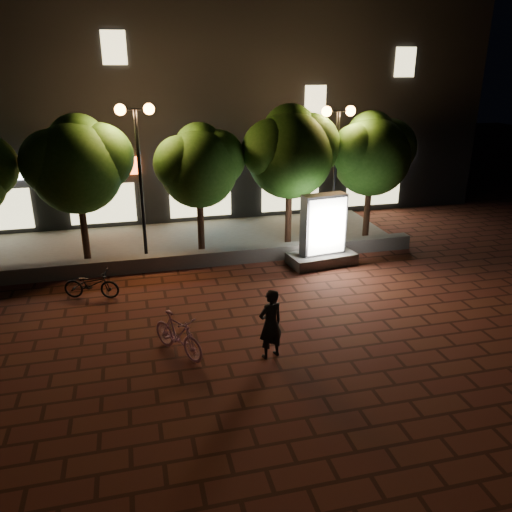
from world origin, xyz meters
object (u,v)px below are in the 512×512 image
object	(u,v)px
tree_mid	(200,163)
rider	(271,324)
street_lamp_right	(337,140)
tree_left	(78,162)
scooter_parked	(91,284)
scooter_pink	(178,335)
tree_right	(291,149)
tree_far_right	(372,151)
ad_kiosk	(323,236)
street_lamp_left	(137,143)

from	to	relation	value
tree_mid	rider	bearing A→B (deg)	-86.44
street_lamp_right	rider	distance (m)	9.11
tree_left	rider	size ratio (longest dim) A/B	2.85
scooter_parked	scooter_pink	bearing A→B (deg)	-133.71
tree_right	scooter_parked	bearing A→B (deg)	-155.37
tree_right	scooter_parked	size ratio (longest dim) A/B	3.12
tree_far_right	scooter_parked	bearing A→B (deg)	-162.49
tree_far_right	tree_left	bearing A→B (deg)	180.00
tree_right	tree_left	bearing A→B (deg)	-180.00
street_lamp_right	tree_far_right	bearing A→B (deg)	9.61
tree_right	ad_kiosk	xyz separation A→B (m)	(0.46, -2.29, -2.58)
ad_kiosk	scooter_parked	size ratio (longest dim) A/B	1.50
tree_left	scooter_pink	bearing A→B (deg)	-70.98
street_lamp_left	scooter_parked	bearing A→B (deg)	-119.64
tree_mid	ad_kiosk	size ratio (longest dim) A/B	1.84
street_lamp_left	ad_kiosk	bearing A→B (deg)	-19.23
street_lamp_left	street_lamp_right	world-z (taller)	street_lamp_left
scooter_pink	rider	xyz separation A→B (m)	(2.07, -0.64, 0.34)
street_lamp_right	scooter_pink	bearing A→B (deg)	-134.36
rider	tree_far_right	bearing A→B (deg)	-147.28
tree_right	scooter_parked	world-z (taller)	tree_right
tree_right	street_lamp_right	bearing A→B (deg)	-9.10
tree_far_right	rider	world-z (taller)	tree_far_right
tree_left	street_lamp_right	world-z (taller)	street_lamp_right
street_lamp_right	tree_right	bearing A→B (deg)	170.90
ad_kiosk	street_lamp_left	bearing A→B (deg)	160.77
street_lamp_right	rider	bearing A→B (deg)	-121.41
tree_left	scooter_parked	size ratio (longest dim) A/B	3.01
tree_far_right	street_lamp_right	xyz separation A→B (m)	(-1.55, -0.26, 0.53)
tree_far_right	street_lamp_right	world-z (taller)	street_lamp_right
tree_right	street_lamp_right	size ratio (longest dim) A/B	1.02
ad_kiosk	tree_left	bearing A→B (deg)	163.55
scooter_pink	ad_kiosk	bearing A→B (deg)	8.32
ad_kiosk	scooter_parked	xyz separation A→B (m)	(-7.51, -0.94, -0.56)
tree_left	scooter_pink	size ratio (longest dim) A/B	2.85
ad_kiosk	scooter_parked	world-z (taller)	ad_kiosk
street_lamp_right	street_lamp_left	bearing A→B (deg)	180.00
tree_far_right	ad_kiosk	world-z (taller)	tree_far_right
tree_far_right	rider	distance (m)	10.02
tree_left	tree_far_right	distance (m)	10.50
tree_right	scooter_pink	bearing A→B (deg)	-125.17
tree_mid	tree_right	world-z (taller)	tree_right
street_lamp_right	ad_kiosk	world-z (taller)	street_lamp_right
scooter_pink	tree_far_right	bearing A→B (deg)	7.96
tree_left	scooter_pink	world-z (taller)	tree_left
ad_kiosk	rider	bearing A→B (deg)	-121.85
street_lamp_right	tree_left	bearing A→B (deg)	178.32
tree_left	street_lamp_left	xyz separation A→B (m)	(1.95, -0.26, 0.58)
tree_far_right	tree_mid	bearing A→B (deg)	-180.00
scooter_pink	rider	world-z (taller)	rider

